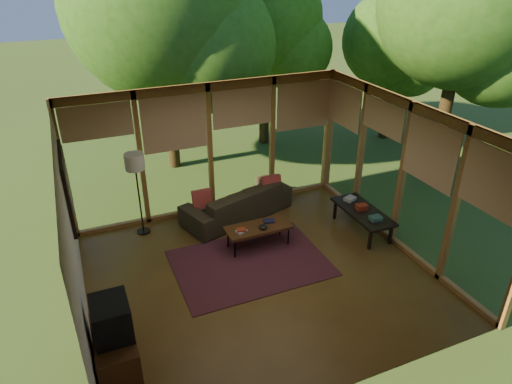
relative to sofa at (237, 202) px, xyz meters
name	(u,v)px	position (x,y,z in m)	size (l,w,h in m)	color
floor	(259,275)	(-0.37, -2.00, -0.33)	(5.50, 5.50, 0.00)	brown
ceiling	(260,122)	(-0.37, -2.00, 2.37)	(5.50, 5.50, 0.00)	silver
wall_left	(73,244)	(-3.12, -2.00, 1.02)	(0.04, 5.00, 2.70)	beige
wall_front	(348,306)	(-0.37, -4.50, 1.02)	(5.50, 0.04, 2.70)	beige
window_wall_back	(210,150)	(-0.37, 0.50, 1.02)	(5.50, 0.12, 2.70)	#A26D32
window_wall_right	(402,176)	(2.38, -2.00, 1.02)	(0.12, 5.00, 2.70)	#A26D32
exterior_lawn	(371,101)	(7.63, 6.00, -0.34)	(40.00, 40.00, 0.00)	#3C5B22
tree_nw	(160,4)	(-0.56, 3.09, 3.53)	(4.34, 4.34, 6.04)	#382914
tree_ne	(264,19)	(2.24, 3.77, 3.03)	(3.05, 3.05, 4.90)	#382914
tree_se	(467,1)	(4.90, -0.26, 3.68)	(3.57, 3.57, 5.81)	#382914
tree_far	(390,40)	(5.50, 2.69, 2.45)	(2.58, 2.58, 4.09)	#382914
rug	(250,263)	(-0.38, -1.63, -0.33)	(2.62, 1.86, 0.01)	maroon
sofa	(237,202)	(0.00, 0.00, 0.00)	(2.29, 0.90, 0.67)	#352D1A
pillow_left	(202,199)	(-0.75, -0.05, 0.23)	(0.37, 0.12, 0.37)	maroon
pillow_right	(271,185)	(0.75, -0.05, 0.25)	(0.40, 0.13, 0.40)	maroon
ct_book_lower	(241,231)	(-0.39, -1.24, 0.10)	(0.19, 0.14, 0.03)	#AFA99F
ct_book_upper	(241,230)	(-0.39, -1.24, 0.13)	(0.16, 0.12, 0.03)	maroon
ct_book_side	(269,221)	(0.21, -1.11, 0.11)	(0.20, 0.15, 0.03)	#161832
ct_bowl	(263,227)	(0.01, -1.29, 0.13)	(0.16, 0.16, 0.07)	black
media_cabinet	(116,352)	(-2.84, -3.10, -0.03)	(0.50, 1.00, 0.60)	#512E16
television	(111,319)	(-2.82, -3.10, 0.52)	(0.45, 0.55, 0.50)	black
console_book_a	(376,218)	(2.03, -1.88, 0.16)	(0.22, 0.16, 0.08)	#335A4A
console_book_b	(362,207)	(2.03, -1.43, 0.17)	(0.22, 0.16, 0.10)	maroon
console_book_c	(350,199)	(2.03, -1.03, 0.15)	(0.23, 0.17, 0.06)	#AFA99F
floor_lamp	(135,166)	(-1.91, 0.13, 1.07)	(0.36, 0.36, 1.65)	black
coffee_table	(258,228)	(-0.04, -1.19, 0.06)	(1.20, 0.50, 0.43)	#512E16
side_console	(363,212)	(2.03, -1.48, 0.08)	(0.60, 1.40, 0.46)	black
wall_painting	(67,187)	(-3.08, -0.60, 1.22)	(0.06, 1.35, 1.15)	black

